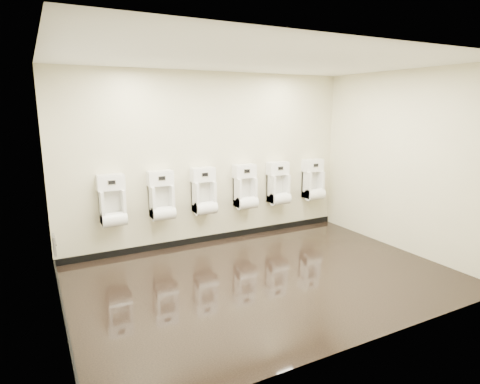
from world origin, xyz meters
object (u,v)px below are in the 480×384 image
object	(u,v)px
urinal_1	(162,199)
urinal_5	(313,183)
urinal_4	(279,187)
access_panel	(54,245)
urinal_2	(204,195)
urinal_0	(113,205)
urinal_3	(245,190)

from	to	relation	value
urinal_1	urinal_5	size ratio (longest dim) A/B	1.00
urinal_1	urinal_4	xyz separation A→B (m)	(2.15, 0.00, 0.00)
access_panel	urinal_2	distance (m)	2.34
urinal_2	urinal_4	distance (m)	1.44
access_panel	urinal_2	world-z (taller)	urinal_2
urinal_0	urinal_1	xyz separation A→B (m)	(0.74, 0.00, 0.00)
access_panel	urinal_4	size ratio (longest dim) A/B	0.34
urinal_3	urinal_4	size ratio (longest dim) A/B	1.00
access_panel	urinal_2	xyz separation A→B (m)	(2.28, 0.42, 0.35)
access_panel	urinal_2	size ratio (longest dim) A/B	0.34
urinal_1	urinal_2	size ratio (longest dim) A/B	1.00
urinal_0	urinal_1	distance (m)	0.74
urinal_4	urinal_5	xyz separation A→B (m)	(0.78, 0.00, 0.00)
urinal_0	urinal_5	world-z (taller)	same
urinal_4	urinal_5	world-z (taller)	same
urinal_1	urinal_4	distance (m)	2.15
access_panel	urinal_3	bearing A→B (deg)	7.82
urinal_0	urinal_3	xyz separation A→B (m)	(2.21, 0.00, 0.00)
urinal_0	urinal_2	xyz separation A→B (m)	(1.45, 0.00, 0.00)
access_panel	urinal_1	size ratio (longest dim) A/B	0.34
access_panel	urinal_3	world-z (taller)	urinal_3
urinal_0	urinal_4	distance (m)	2.89
urinal_1	access_panel	bearing A→B (deg)	-165.12
urinal_1	urinal_2	bearing A→B (deg)	0.00
urinal_0	access_panel	bearing A→B (deg)	-153.38
urinal_2	urinal_5	world-z (taller)	same
access_panel	urinal_0	bearing A→B (deg)	26.62
urinal_2	urinal_4	bearing A→B (deg)	0.00
urinal_0	urinal_3	size ratio (longest dim) A/B	1.00
urinal_3	access_panel	bearing A→B (deg)	-172.18
access_panel	urinal_0	xyz separation A→B (m)	(0.83, 0.42, 0.35)
urinal_4	urinal_5	size ratio (longest dim) A/B	1.00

